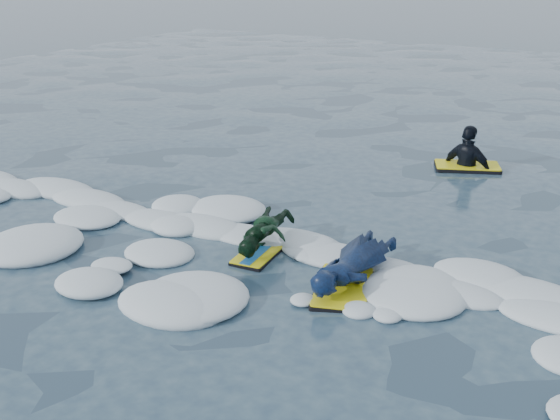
{
  "coord_description": "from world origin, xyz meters",
  "views": [
    {
      "loc": [
        4.55,
        -5.43,
        3.49
      ],
      "look_at": [
        0.51,
        1.6,
        0.45
      ],
      "focal_mm": 45.0,
      "sensor_mm": 36.0,
      "label": 1
    }
  ],
  "objects": [
    {
      "name": "ground",
      "position": [
        0.0,
        0.0,
        0.0
      ],
      "size": [
        120.0,
        120.0,
        0.0
      ],
      "primitive_type": "plane",
      "color": "#1A3340",
      "rests_on": "ground"
    },
    {
      "name": "foam_band",
      "position": [
        0.0,
        1.03,
        0.0
      ],
      "size": [
        12.0,
        3.1,
        0.3
      ],
      "primitive_type": null,
      "color": "silver",
      "rests_on": "ground"
    },
    {
      "name": "prone_woman_unit",
      "position": [
        1.77,
        1.01,
        0.21
      ],
      "size": [
        0.88,
        1.65,
        0.41
      ],
      "rotation": [
        0.0,
        0.0,
        1.88
      ],
      "color": "black",
      "rests_on": "ground"
    },
    {
      "name": "prone_child_unit",
      "position": [
        0.5,
        1.27,
        0.22
      ],
      "size": [
        0.7,
        1.2,
        0.44
      ],
      "rotation": [
        0.0,
        0.0,
        1.67
      ],
      "color": "black",
      "rests_on": "ground"
    },
    {
      "name": "waiting_rider_unit",
      "position": [
        1.67,
        5.88,
        -0.05
      ],
      "size": [
        1.2,
        0.95,
        1.59
      ],
      "rotation": [
        0.0,
        0.0,
        0.39
      ],
      "color": "black",
      "rests_on": "ground"
    }
  ]
}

